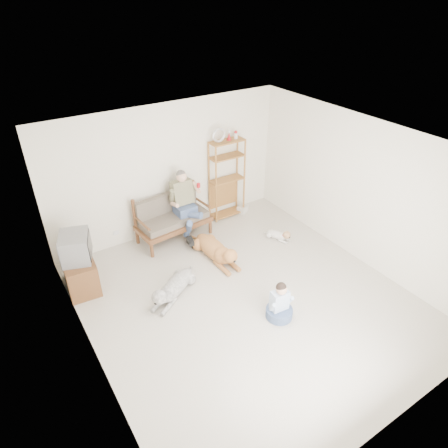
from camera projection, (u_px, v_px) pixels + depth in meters
floor at (246, 299)px, 6.76m from camera, size 5.50×5.50×0.00m
ceiling at (252, 148)px, 5.34m from camera, size 5.50×5.50×0.00m
wall_back at (168, 170)px, 8.01m from camera, size 5.00×0.00×5.00m
wall_front at (407, 355)px, 4.09m from camera, size 5.00×0.00×5.00m
wall_left at (84, 293)px, 4.89m from camera, size 0.00×5.50×5.50m
wall_right at (361, 192)px, 7.20m from camera, size 0.00×5.50×5.50m
loveseat at (172, 216)px, 8.15m from camera, size 1.55×0.82×0.95m
man at (187, 210)px, 8.01m from camera, size 0.55×0.79×1.27m
etagere at (227, 179)px, 8.68m from camera, size 0.79×0.35×2.08m
book_stack at (243, 209)px, 9.25m from camera, size 0.29×0.26×0.15m
tv_stand at (80, 272)px, 6.90m from camera, size 0.58×0.94×0.60m
crt_tv at (76, 247)px, 6.62m from camera, size 0.62×0.69×0.47m
wall_outlet at (116, 233)px, 7.97m from camera, size 0.12×0.02×0.08m
golden_retriever at (216, 250)px, 7.65m from camera, size 0.41×1.55×0.47m
shaggy_dog at (173, 288)px, 6.76m from camera, size 1.16×0.85×0.40m
terrier at (279, 235)px, 8.26m from camera, size 0.33×0.64×0.25m
child at (280, 305)px, 6.30m from camera, size 0.43×0.43×0.68m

